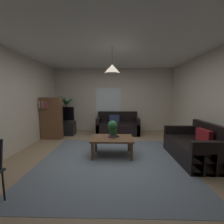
# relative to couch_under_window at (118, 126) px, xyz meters

# --- Properties ---
(floor) EXTENTS (4.86, 5.40, 0.02)m
(floor) POSITION_rel_couch_under_window_xyz_m (-0.18, -2.19, -0.28)
(floor) COLOR #9E8466
(floor) RESTS_ON ground
(rug) EXTENTS (3.16, 2.97, 0.01)m
(rug) POSITION_rel_couch_under_window_xyz_m (-0.18, -2.39, -0.27)
(rug) COLOR slate
(rug) RESTS_ON ground
(wall_back) EXTENTS (4.98, 0.06, 2.57)m
(wall_back) POSITION_rel_couch_under_window_xyz_m (-0.18, 0.54, 1.01)
(wall_back) COLOR beige
(wall_back) RESTS_ON ground
(wall_left) EXTENTS (0.06, 5.40, 2.57)m
(wall_left) POSITION_rel_couch_under_window_xyz_m (-2.64, -2.19, 1.01)
(wall_left) COLOR beige
(wall_left) RESTS_ON ground
(wall_right) EXTENTS (0.06, 5.40, 2.57)m
(wall_right) POSITION_rel_couch_under_window_xyz_m (2.29, -2.19, 1.01)
(wall_right) COLOR beige
(wall_right) RESTS_ON ground
(ceiling) EXTENTS (4.86, 5.40, 0.02)m
(ceiling) POSITION_rel_couch_under_window_xyz_m (-0.18, -2.19, 2.30)
(ceiling) COLOR white
(window_pane) EXTENTS (1.03, 0.01, 0.99)m
(window_pane) POSITION_rel_couch_under_window_xyz_m (-0.38, 0.51, 1.01)
(window_pane) COLOR white
(couch_under_window) EXTENTS (1.58, 0.90, 0.82)m
(couch_under_window) POSITION_rel_couch_under_window_xyz_m (0.00, 0.00, 0.00)
(couch_under_window) COLOR black
(couch_under_window) RESTS_ON ground
(couch_right_side) EXTENTS (0.90, 1.46, 0.82)m
(couch_right_side) POSITION_rel_couch_under_window_xyz_m (1.75, -2.24, 0.00)
(couch_right_side) COLOR black
(couch_right_side) RESTS_ON ground
(coffee_table) EXTENTS (0.99, 0.66, 0.45)m
(coffee_table) POSITION_rel_couch_under_window_xyz_m (-0.17, -2.07, 0.10)
(coffee_table) COLOR brown
(coffee_table) RESTS_ON ground
(book_on_table_0) EXTENTS (0.14, 0.12, 0.03)m
(book_on_table_0) POSITION_rel_couch_under_window_xyz_m (-0.21, -2.00, 0.19)
(book_on_table_0) COLOR #B22D2D
(book_on_table_0) RESTS_ON coffee_table
(remote_on_table_0) EXTENTS (0.15, 0.14, 0.02)m
(remote_on_table_0) POSITION_rel_couch_under_window_xyz_m (-0.09, -1.96, 0.19)
(remote_on_table_0) COLOR black
(remote_on_table_0) RESTS_ON coffee_table
(remote_on_table_1) EXTENTS (0.17, 0.11, 0.02)m
(remote_on_table_1) POSITION_rel_couch_under_window_xyz_m (-0.08, -2.04, 0.19)
(remote_on_table_1) COLOR black
(remote_on_table_1) RESTS_ON coffee_table
(potted_plant_on_table) EXTENTS (0.23, 0.27, 0.42)m
(potted_plant_on_table) POSITION_rel_couch_under_window_xyz_m (-0.15, -2.06, 0.40)
(potted_plant_on_table) COLOR #4C4C51
(potted_plant_on_table) RESTS_ON coffee_table
(tv_stand) EXTENTS (0.90, 0.44, 0.50)m
(tv_stand) POSITION_rel_couch_under_window_xyz_m (-2.06, -0.24, -0.02)
(tv_stand) COLOR black
(tv_stand) RESTS_ON ground
(tv) EXTENTS (0.89, 0.16, 0.55)m
(tv) POSITION_rel_couch_under_window_xyz_m (-2.06, -0.26, 0.51)
(tv) COLOR black
(tv) RESTS_ON tv_stand
(potted_palm_corner) EXTENTS (0.72, 0.83, 1.52)m
(potted_palm_corner) POSITION_rel_couch_under_window_xyz_m (-2.07, 0.23, 0.37)
(potted_palm_corner) COLOR beige
(potted_palm_corner) RESTS_ON ground
(bookshelf_corner) EXTENTS (0.70, 0.31, 1.40)m
(bookshelf_corner) POSITION_rel_couch_under_window_xyz_m (-2.24, -0.75, 0.44)
(bookshelf_corner) COLOR brown
(bookshelf_corner) RESTS_ON ground
(pendant_lamp) EXTENTS (0.38, 0.38, 0.61)m
(pendant_lamp) POSITION_rel_couch_under_window_xyz_m (-0.17, -2.07, 1.79)
(pendant_lamp) COLOR black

